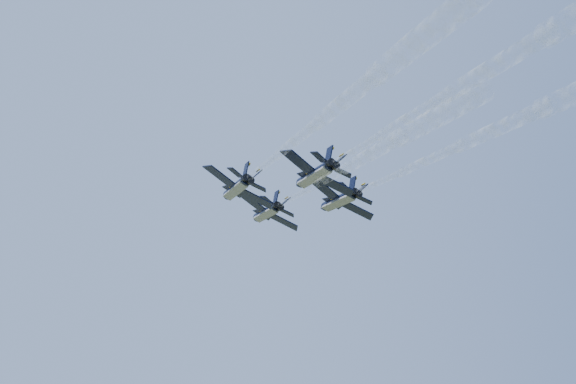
{
  "coord_description": "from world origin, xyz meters",
  "views": [
    {
      "loc": [
        -14.29,
        -98.0,
        70.95
      ],
      "look_at": [
        -3.83,
        2.59,
        104.01
      ],
      "focal_mm": 40.0,
      "sensor_mm": 36.0,
      "label": 1
    }
  ],
  "objects": [
    {
      "name": "smoke_trail_lead",
      "position": [
        4.12,
        -31.96,
        103.01
      ],
      "size": [
        15.95,
        56.9,
        2.73
      ],
      "rotation": [
        0.0,
        0.48,
        0.24
      ],
      "color": "white"
    },
    {
      "name": "jet_lead",
      "position": [
        -6.78,
        11.73,
        102.97
      ],
      "size": [
        11.23,
        16.55,
        5.81
      ],
      "rotation": [
        0.0,
        0.48,
        0.24
      ],
      "color": "black"
    },
    {
      "name": "jet_right",
      "position": [
        4.81,
        3.31,
        102.97
      ],
      "size": [
        11.23,
        16.55,
        5.81
      ],
      "rotation": [
        0.0,
        0.48,
        0.24
      ],
      "color": "black"
    },
    {
      "name": "smoke_trail_slot",
      "position": [
        9.85,
        -52.74,
        103.01
      ],
      "size": [
        15.95,
        56.9,
        2.73
      ],
      "rotation": [
        0.0,
        0.48,
        0.24
      ],
      "color": "white"
    },
    {
      "name": "jet_left",
      "position": [
        -12.46,
        -1.49,
        102.97
      ],
      "size": [
        11.23,
        16.55,
        5.81
      ],
      "rotation": [
        0.0,
        0.48,
        0.24
      ],
      "color": "black"
    },
    {
      "name": "smoke_trail_right",
      "position": [
        15.71,
        -40.38,
        103.01
      ],
      "size": [
        15.95,
        56.9,
        2.73
      ],
      "rotation": [
        0.0,
        0.48,
        0.24
      ],
      "color": "white"
    },
    {
      "name": "smoke_trail_left",
      "position": [
        -1.56,
        -45.18,
        103.01
      ],
      "size": [
        15.95,
        56.9,
        2.73
      ],
      "rotation": [
        0.0,
        0.48,
        0.24
      ],
      "color": "white"
    },
    {
      "name": "jet_slot",
      "position": [
        -1.05,
        -9.05,
        102.97
      ],
      "size": [
        11.23,
        16.55,
        5.81
      ],
      "rotation": [
        0.0,
        0.48,
        0.24
      ],
      "color": "black"
    }
  ]
}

